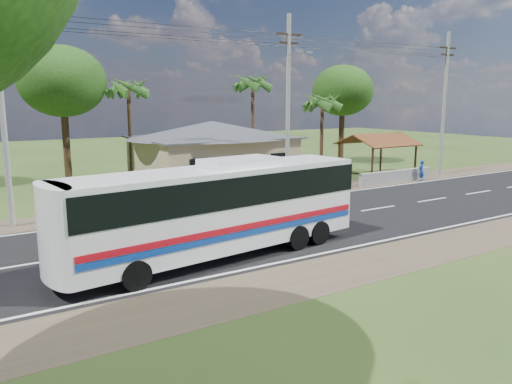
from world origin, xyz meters
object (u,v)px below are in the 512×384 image
Objects in this scene: motorcycle at (238,192)px; person at (421,171)px; coach_bus at (219,202)px; waiting_shed at (378,141)px.

motorcycle is 1.03× the size of person.
coach_bus reaches higher than person.
waiting_shed is at bearing -81.15° from person.
coach_bus reaches higher than motorcycle.
coach_bus reaches higher than waiting_shed.
coach_bus is 11.49m from motorcycle.
coach_bus is at bearing 10.18° from person.
coach_bus is 7.81× the size of motorcycle.
waiting_shed is 22.95m from coach_bus.
motorcycle is 14.86m from person.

